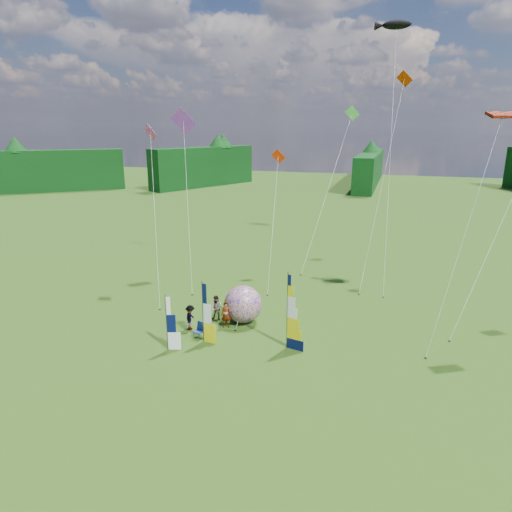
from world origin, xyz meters
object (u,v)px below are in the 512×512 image
(bol_inflatable, at_px, (243,304))
(spectator_c, at_px, (190,318))
(side_banner_far, at_px, (167,324))
(side_banner_left, at_px, (203,313))
(spectator_a, at_px, (226,315))
(spectator_d, at_px, (233,306))
(kite_whale, at_px, (391,142))
(camp_chair, at_px, (199,331))
(feather_banner_main, at_px, (287,312))
(spectator_b, at_px, (217,308))

(bol_inflatable, height_order, spectator_c, bol_inflatable)
(bol_inflatable, bearing_deg, side_banner_far, -119.64)
(side_banner_left, height_order, bol_inflatable, side_banner_left)
(spectator_a, relative_size, spectator_d, 1.16)
(side_banner_left, relative_size, kite_whale, 0.17)
(spectator_d, bearing_deg, side_banner_left, 125.56)
(bol_inflatable, xyz_separation_m, spectator_c, (-2.97, -2.24, -0.46))
(spectator_a, xyz_separation_m, spectator_d, (-0.19, 1.95, -0.12))
(side_banner_left, height_order, side_banner_far, side_banner_left)
(spectator_d, distance_m, camp_chair, 4.14)
(spectator_d, bearing_deg, feather_banner_main, -176.02)
(side_banner_left, relative_size, side_banner_far, 1.13)
(spectator_a, height_order, kite_whale, kite_whale)
(spectator_b, relative_size, spectator_d, 1.15)
(spectator_b, relative_size, kite_whale, 0.08)
(side_banner_left, relative_size, spectator_a, 2.16)
(camp_chair, bearing_deg, spectator_b, 101.98)
(side_banner_left, distance_m, spectator_d, 4.57)
(feather_banner_main, height_order, side_banner_far, feather_banner_main)
(side_banner_far, bearing_deg, spectator_c, 70.81)
(feather_banner_main, relative_size, kite_whale, 0.20)
(bol_inflatable, height_order, spectator_d, bol_inflatable)
(side_banner_far, bearing_deg, spectator_b, 58.99)
(side_banner_far, bearing_deg, kite_whale, 40.82)
(spectator_a, distance_m, kite_whale, 21.03)
(bol_inflatable, bearing_deg, side_banner_left, -110.61)
(side_banner_left, distance_m, spectator_a, 2.73)
(spectator_d, bearing_deg, kite_whale, -85.37)
(spectator_a, height_order, spectator_c, spectator_a)
(side_banner_left, xyz_separation_m, camp_chair, (-0.51, 0.37, -1.44))
(bol_inflatable, distance_m, spectator_b, 1.93)
(side_banner_left, distance_m, spectator_c, 2.40)
(camp_chair, distance_m, kite_whale, 23.25)
(side_banner_far, relative_size, spectator_a, 1.91)
(spectator_b, xyz_separation_m, camp_chair, (-0.02, -3.01, -0.37))
(bol_inflatable, relative_size, spectator_c, 1.53)
(bol_inflatable, bearing_deg, kite_whale, 58.29)
(bol_inflatable, xyz_separation_m, kite_whale, (8.68, 14.04, 10.56))
(spectator_a, xyz_separation_m, spectator_b, (-1.07, 0.93, -0.01))
(side_banner_far, bearing_deg, spectator_a, 43.51)
(spectator_d, bearing_deg, bol_inflatable, -176.37)
(camp_chair, bearing_deg, bol_inflatable, 72.52)
(feather_banner_main, relative_size, side_banner_left, 1.22)
(side_banner_left, height_order, spectator_c, side_banner_left)
(side_banner_left, relative_size, spectator_d, 2.50)
(spectator_b, height_order, kite_whale, kite_whale)
(feather_banner_main, xyz_separation_m, spectator_d, (-4.83, 3.59, -1.61))
(feather_banner_main, xyz_separation_m, kite_whale, (4.83, 16.89, 9.48))
(side_banner_far, height_order, spectator_c, side_banner_far)
(side_banner_left, bearing_deg, spectator_a, 82.60)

